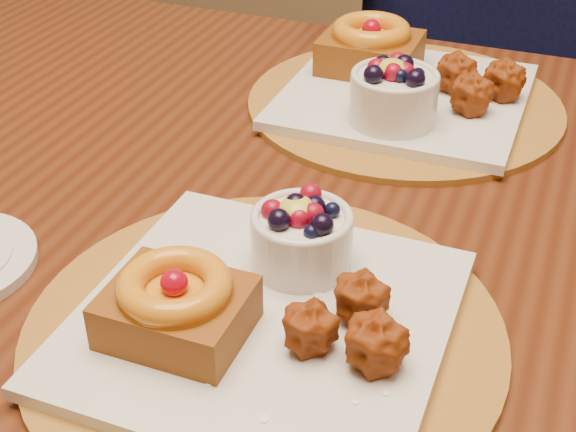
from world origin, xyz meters
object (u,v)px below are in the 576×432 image
object	(u,v)px
place_setting_near	(263,306)
dining_table	(346,257)
place_setting_far	(402,86)
chair_far	(500,59)

from	to	relation	value
place_setting_near	dining_table	bearing A→B (deg)	89.37
dining_table	place_setting_far	world-z (taller)	place_setting_far
place_setting_near	place_setting_far	world-z (taller)	place_setting_far
chair_far	place_setting_far	bearing A→B (deg)	-107.81
place_setting_far	chair_far	distance (m)	0.76
dining_table	place_setting_far	distance (m)	0.24
dining_table	chair_far	bearing A→B (deg)	87.89
place_setting_far	chair_far	bearing A→B (deg)	86.99
place_setting_near	chair_far	world-z (taller)	chair_far
place_setting_far	dining_table	bearing A→B (deg)	-89.05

